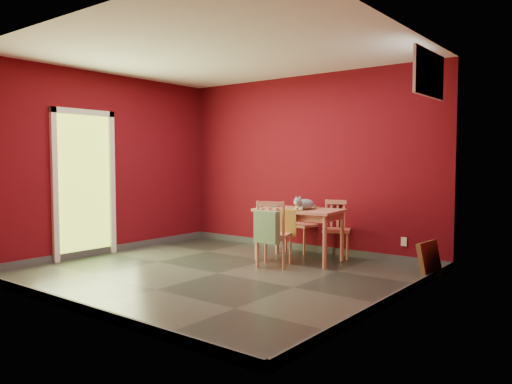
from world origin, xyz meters
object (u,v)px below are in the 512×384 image
Objects in this scene: tote_bag at (267,227)px; chair_far_right at (337,228)px; chair_far_left at (304,223)px; chair_near at (273,233)px; dining_table at (299,215)px; cat at (305,202)px; picture_frame at (430,261)px.

chair_far_right is at bearing 77.27° from tote_bag.
chair_far_left is 1.00× the size of chair_near.
chair_far_right is 0.94× the size of chair_near.
chair_far_right reaches higher than dining_table.
dining_table is 1.47× the size of chair_far_right.
chair_far_right is 0.76m from cat.
dining_table is 0.57m from chair_near.
chair_far_left is 2.25m from picture_frame.
dining_table is 0.74m from chair_far_left.
dining_table is at bearing 179.86° from picture_frame.
cat is at bearing -56.74° from chair_far_left.
picture_frame is at bearing -0.14° from dining_table.
picture_frame is at bearing 21.91° from tote_bag.
chair_near is (-0.06, -0.54, -0.19)m from dining_table.
chair_far_left reaches higher than dining_table.
cat reaches higher than chair_far_right.
dining_table is 1.39× the size of chair_far_left.
dining_table is 2.54× the size of tote_bag.
chair_near is 1.83× the size of tote_bag.
tote_bag is at bearing -77.82° from chair_near.
chair_far_left is (-0.33, 0.63, -0.19)m from dining_table.
chair_far_left is at bearing 163.50° from picture_frame.
chair_far_right is 2.02× the size of cat.
dining_table is at bearing 83.97° from chair_near.
picture_frame is at bearing -16.50° from chair_far_left.
dining_table is at bearing 130.88° from cat.
chair_far_right is at bearing -6.36° from chair_far_left.
picture_frame is (1.88, 0.53, -0.22)m from chair_near.
chair_far_left is 1.89× the size of picture_frame.
chair_near is (-0.34, -1.10, 0.03)m from chair_far_right.
chair_far_right is (0.61, -0.07, -0.02)m from chair_far_left.
chair_near is (0.27, -1.17, 0.00)m from chair_far_left.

